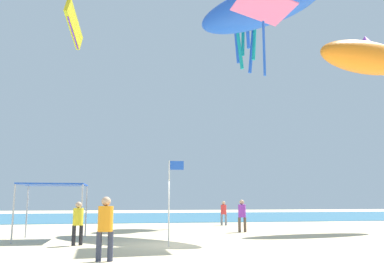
{
  "coord_description": "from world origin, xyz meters",
  "views": [
    {
      "loc": [
        -2.48,
        -16.54,
        1.79
      ],
      "look_at": [
        2.02,
        7.89,
        5.94
      ],
      "focal_mm": 38.17,
      "sensor_mm": 36.0,
      "label": 1
    }
  ],
  "objects": [
    {
      "name": "kite_parafoil_yellow",
      "position": [
        -7.36,
        25.07,
        19.69
      ],
      "size": [
        1.44,
        5.96,
        3.64
      ],
      "rotation": [
        0.0,
        0.0,
        1.42
      ],
      "color": "yellow"
    },
    {
      "name": "ground",
      "position": [
        0.0,
        0.0,
        -0.05
      ],
      "size": [
        110.0,
        110.0,
        0.1
      ],
      "primitive_type": "cube",
      "color": "beige"
    },
    {
      "name": "kite_inflatable_blue",
      "position": [
        5.99,
        6.71,
        13.89
      ],
      "size": [
        7.56,
        8.21,
        3.09
      ],
      "rotation": [
        0.0,
        0.0,
        2.28
      ],
      "color": "blue"
    },
    {
      "name": "person_far_shore",
      "position": [
        5.01,
        11.83,
        0.99
      ],
      "size": [
        0.43,
        0.4,
        1.68
      ],
      "rotation": [
        0.0,
        0.0,
        5.91
      ],
      "color": "slate",
      "rests_on": "ground"
    },
    {
      "name": "kite_diamond_pink",
      "position": [
        4.76,
        2.37,
        11.53
      ],
      "size": [
        2.83,
        2.9,
        4.13
      ],
      "rotation": [
        0.0,
        0.0,
        4.76
      ],
      "color": "pink"
    },
    {
      "name": "banner_flag",
      "position": [
        -0.36,
        -0.47,
        2.02
      ],
      "size": [
        0.61,
        0.06,
        3.31
      ],
      "color": "silver",
      "rests_on": "ground"
    },
    {
      "name": "person_central",
      "position": [
        4.48,
        5.82,
        1.05
      ],
      "size": [
        0.48,
        0.42,
        1.78
      ],
      "rotation": [
        0.0,
        0.0,
        6.27
      ],
      "color": "brown",
      "rests_on": "ground"
    },
    {
      "name": "person_leftmost",
      "position": [
        -2.77,
        -3.9,
        1.1
      ],
      "size": [
        0.5,
        0.45,
        1.88
      ],
      "rotation": [
        0.0,
        0.0,
        3.03
      ],
      "color": "#33384C",
      "rests_on": "ground"
    },
    {
      "name": "canopy_tent",
      "position": [
        -5.28,
        3.07,
        2.35
      ],
      "size": [
        2.82,
        2.76,
        2.49
      ],
      "color": "#B2B2B7",
      "rests_on": "ground"
    },
    {
      "name": "person_rightmost",
      "position": [
        -3.94,
        0.59,
        1.0
      ],
      "size": [
        0.42,
        0.41,
        1.7
      ],
      "rotation": [
        0.0,
        0.0,
        0.52
      ],
      "color": "black",
      "rests_on": "ground"
    },
    {
      "name": "kite_inflatable_orange",
      "position": [
        13.53,
        6.66,
        11.05
      ],
      "size": [
        7.68,
        3.67,
        2.72
      ],
      "rotation": [
        0.0,
        0.0,
        0.19
      ],
      "color": "orange"
    },
    {
      "name": "kite_octopus_teal",
      "position": [
        7.09,
        12.4,
        15.9
      ],
      "size": [
        2.4,
        2.4,
        5.46
      ],
      "rotation": [
        0.0,
        0.0,
        1.53
      ],
      "color": "teal"
    },
    {
      "name": "ocean_strip",
      "position": [
        0.0,
        27.52,
        0.01
      ],
      "size": [
        110.0,
        24.17,
        0.03
      ],
      "primitive_type": "cube",
      "color": "teal",
      "rests_on": "ground"
    }
  ]
}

